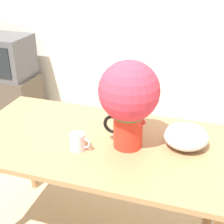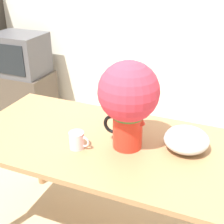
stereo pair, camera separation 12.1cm
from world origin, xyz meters
The scene contains 7 objects.
wall_back centered at (0.00, 1.73, 1.30)m, with size 8.00×0.05×2.60m.
table centered at (0.08, 0.12, 0.67)m, with size 1.49×0.79×0.78m.
flower_vase centered at (0.26, 0.12, 1.06)m, with size 0.32×0.32×0.48m.
coffee_mug centered at (0.02, 0.00, 0.83)m, with size 0.11×0.08×0.09m.
white_bowl centered at (0.56, 0.21, 0.84)m, with size 0.24×0.24×0.12m.
tv_stand centered at (-1.38, 1.34, 0.28)m, with size 0.59×0.43×0.57m.
tv_set centered at (-1.38, 1.34, 0.78)m, with size 0.52×0.42×0.43m.
Camera 2 is at (0.73, -1.24, 1.71)m, focal length 50.00 mm.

